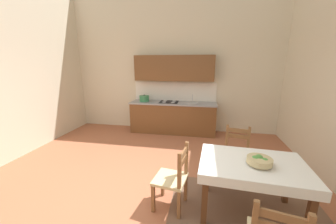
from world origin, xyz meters
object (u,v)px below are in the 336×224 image
(dining_chair_kitchen_side, at_px, (236,155))
(dining_chair_tv_side, at_px, (173,179))
(fruit_bowl, at_px, (259,161))
(dining_table, at_px, (252,172))
(kitchen_cabinetry, at_px, (173,103))

(dining_chair_kitchen_side, bearing_deg, dining_chair_tv_side, -137.12)
(dining_chair_tv_side, bearing_deg, dining_chair_kitchen_side, 42.88)
(dining_chair_kitchen_side, distance_m, fruit_bowl, 0.96)
(dining_table, height_order, dining_chair_tv_side, dining_chair_tv_side)
(kitchen_cabinetry, height_order, dining_chair_kitchen_side, kitchen_cabinetry)
(kitchen_cabinetry, height_order, fruit_bowl, kitchen_cabinetry)
(kitchen_cabinetry, distance_m, dining_chair_kitchen_side, 2.65)
(dining_chair_tv_side, bearing_deg, fruit_bowl, 0.87)
(dining_chair_tv_side, xyz_separation_m, fruit_bowl, (1.07, 0.02, 0.37))
(kitchen_cabinetry, distance_m, fruit_bowl, 3.43)
(dining_chair_tv_side, distance_m, fruit_bowl, 1.13)
(dining_chair_kitchen_side, height_order, dining_chair_tv_side, same)
(dining_chair_kitchen_side, bearing_deg, dining_table, -86.26)
(dining_chair_tv_side, height_order, fruit_bowl, dining_chair_tv_side)
(dining_chair_tv_side, bearing_deg, kitchen_cabinetry, 98.94)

